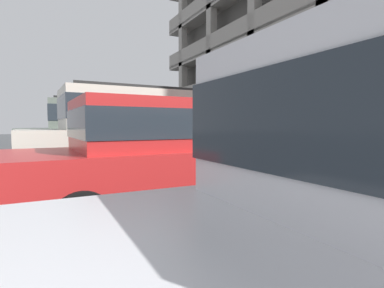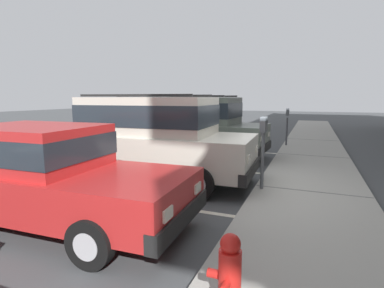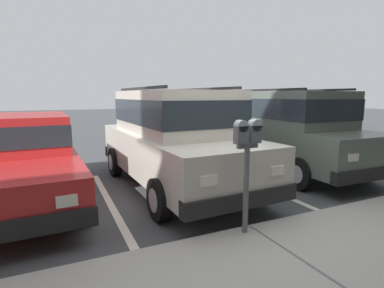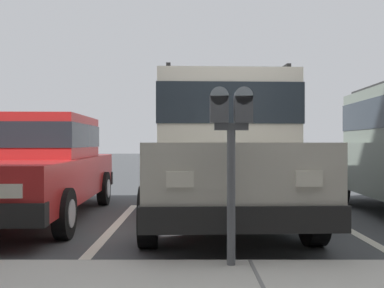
{
  "view_description": "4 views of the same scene",
  "coord_description": "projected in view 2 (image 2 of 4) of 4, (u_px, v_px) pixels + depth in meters",
  "views": [
    {
      "loc": [
        6.74,
        -4.09,
        1.22
      ],
      "look_at": [
        -0.05,
        -0.69,
        0.74
      ],
      "focal_mm": 28.0,
      "sensor_mm": 36.0,
      "label": 1
    },
    {
      "loc": [
        6.2,
        1.23,
        1.96
      ],
      "look_at": [
        0.43,
        -1.08,
        1.0
      ],
      "focal_mm": 28.0,
      "sensor_mm": 36.0,
      "label": 2
    },
    {
      "loc": [
        2.34,
        3.39,
        1.88
      ],
      "look_at": [
        0.35,
        -0.91,
        1.11
      ],
      "focal_mm": 28.0,
      "sensor_mm": 36.0,
      "label": 3
    },
    {
      "loc": [
        0.49,
        3.88,
        1.13
      ],
      "look_at": [
        0.5,
        -1.06,
        1.11
      ],
      "focal_mm": 40.0,
      "sensor_mm": 36.0,
      "label": 4
    }
  ],
  "objects": [
    {
      "name": "ground_plane",
      "position": [
        246.0,
        192.0,
        6.44
      ],
      "size": [
        80.0,
        80.0,
        0.1
      ],
      "color": "#444749"
    },
    {
      "name": "parking_stall_lines",
      "position": [
        154.0,
        204.0,
        5.54
      ],
      "size": [
        12.4,
        4.8,
        0.01
      ],
      "color": "silver",
      "rests_on": "ground_plane"
    },
    {
      "name": "parking_meter_near",
      "position": [
        263.0,
        136.0,
        5.96
      ],
      "size": [
        0.35,
        0.12,
        1.47
      ],
      "color": "#595B60",
      "rests_on": "sidewalk"
    },
    {
      "name": "fire_hydrant",
      "position": [
        229.0,
        273.0,
        2.58
      ],
      "size": [
        0.3,
        0.3,
        0.7
      ],
      "color": "red",
      "rests_on": "sidewalk"
    },
    {
      "name": "red_sedan",
      "position": [
        193.0,
        124.0,
        9.94
      ],
      "size": [
        2.15,
        4.85,
        2.03
      ],
      "rotation": [
        0.0,
        0.0,
        -0.04
      ],
      "color": "#5B665B",
      "rests_on": "ground_plane"
    },
    {
      "name": "dark_hatchback",
      "position": [
        44.0,
        172.0,
        4.61
      ],
      "size": [
        1.96,
        4.54,
        1.54
      ],
      "rotation": [
        0.0,
        0.0,
        0.04
      ],
      "color": "red",
      "rests_on": "ground_plane"
    },
    {
      "name": "parking_meter_far",
      "position": [
        287.0,
        121.0,
        11.62
      ],
      "size": [
        0.15,
        0.12,
        1.44
      ],
      "color": "#47474C",
      "rests_on": "sidewalk"
    },
    {
      "name": "sidewalk",
      "position": [
        311.0,
        194.0,
        5.95
      ],
      "size": [
        40.0,
        2.2,
        0.12
      ],
      "color": "#9E9B93",
      "rests_on": "ground_plane"
    },
    {
      "name": "silver_suv",
      "position": [
        150.0,
        135.0,
        6.98
      ],
      "size": [
        2.16,
        4.85,
        2.03
      ],
      "rotation": [
        0.0,
        0.0,
        0.04
      ],
      "color": "beige",
      "rests_on": "ground_plane"
    }
  ]
}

